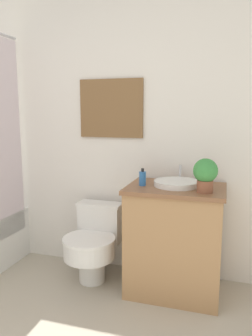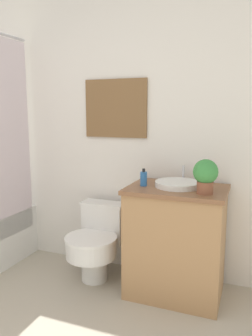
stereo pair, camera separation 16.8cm
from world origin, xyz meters
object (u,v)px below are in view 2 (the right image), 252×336
(toilet, at_px, (96,241))
(sink, at_px, (178,184))
(soap_bottle, at_px, (144,179))
(potted_plant, at_px, (205,175))

(toilet, height_order, sink, sink)
(soap_bottle, bearing_deg, toilet, 175.56)
(soap_bottle, bearing_deg, potted_plant, -9.85)
(toilet, xyz_separation_m, soap_bottle, (0.41, -0.03, 0.55))
(sink, bearing_deg, soap_bottle, -166.47)
(toilet, relative_size, potted_plant, 2.61)
(toilet, bearing_deg, potted_plant, -7.29)
(sink, bearing_deg, potted_plant, -33.06)
(sink, relative_size, potted_plant, 1.59)
(soap_bottle, bearing_deg, sink, 13.53)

